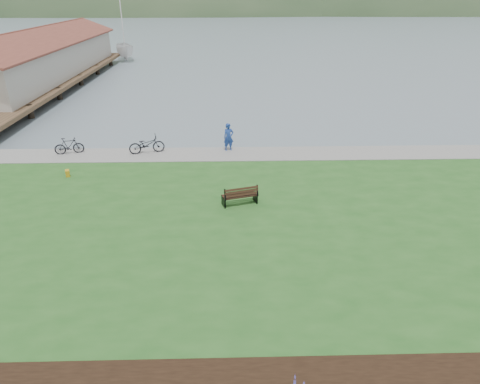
# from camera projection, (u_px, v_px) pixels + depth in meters

# --- Properties ---
(ground) EXTENTS (600.00, 600.00, 0.00)m
(ground) POSITION_uv_depth(u_px,v_px,m) (275.00, 221.00, 17.69)
(ground) COLOR slate
(ground) RESTS_ON ground
(lawn) EXTENTS (34.00, 20.00, 0.40)m
(lawn) POSITION_uv_depth(u_px,v_px,m) (280.00, 243.00, 15.80)
(lawn) COLOR #23561E
(lawn) RESTS_ON ground
(shoreline_path) EXTENTS (34.00, 2.20, 0.03)m
(shoreline_path) POSITION_uv_depth(u_px,v_px,m) (263.00, 154.00, 23.74)
(shoreline_path) COLOR gray
(shoreline_path) RESTS_ON lawn
(far_hillside) EXTENTS (580.00, 80.00, 38.00)m
(far_hillside) POSITION_uv_depth(u_px,v_px,m) (282.00, 12.00, 171.54)
(far_hillside) COLOR #35502D
(far_hillside) RESTS_ON ground
(pier_pavilion) EXTENTS (8.00, 36.00, 5.40)m
(pier_pavilion) POSITION_uv_depth(u_px,v_px,m) (39.00, 59.00, 40.89)
(pier_pavilion) COLOR #4C3826
(pier_pavilion) RESTS_ON ground
(park_bench) EXTENTS (1.57, 0.98, 0.91)m
(park_bench) POSITION_uv_depth(u_px,v_px,m) (240.00, 195.00, 17.98)
(park_bench) COLOR black
(park_bench) RESTS_ON lawn
(person) EXTENTS (0.78, 0.65, 1.86)m
(person) POSITION_uv_depth(u_px,v_px,m) (229.00, 135.00, 23.84)
(person) COLOR navy
(person) RESTS_ON lawn
(bicycle_a) EXTENTS (1.19, 2.07, 1.02)m
(bicycle_a) POSITION_uv_depth(u_px,v_px,m) (147.00, 144.00, 23.64)
(bicycle_a) COLOR black
(bicycle_a) RESTS_ON lawn
(bicycle_b) EXTENTS (0.81, 1.62, 0.94)m
(bicycle_b) POSITION_uv_depth(u_px,v_px,m) (69.00, 146.00, 23.55)
(bicycle_b) COLOR black
(bicycle_b) RESTS_ON lawn
(sailboat) EXTENTS (12.12, 12.23, 25.34)m
(sailboat) POSITION_uv_depth(u_px,v_px,m) (126.00, 60.00, 57.32)
(sailboat) COLOR silver
(sailboat) RESTS_ON ground
(pannier) EXTENTS (0.29, 0.35, 0.32)m
(pannier) POSITION_uv_depth(u_px,v_px,m) (68.00, 173.00, 20.87)
(pannier) COLOR #BD8F16
(pannier) RESTS_ON lawn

